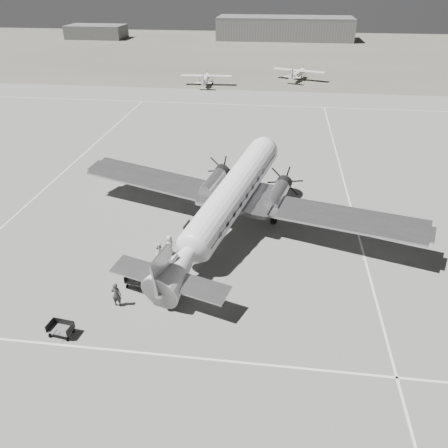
% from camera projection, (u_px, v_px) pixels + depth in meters
% --- Properties ---
extents(ground, '(260.00, 260.00, 0.00)m').
position_uv_depth(ground, '(214.00, 230.00, 36.72)').
color(ground, slate).
rests_on(ground, ground).
extents(taxi_line_near, '(60.00, 0.15, 0.01)m').
position_uv_depth(taxi_line_near, '(178.00, 356.00, 24.71)').
color(taxi_line_near, silver).
rests_on(taxi_line_near, ground).
extents(taxi_line_right, '(0.15, 80.00, 0.01)m').
position_uv_depth(taxi_line_right, '(360.00, 240.00, 35.42)').
color(taxi_line_right, silver).
rests_on(taxi_line_right, ground).
extents(taxi_line_left, '(0.15, 60.00, 0.01)m').
position_uv_depth(taxi_line_left, '(63.00, 173.00, 47.24)').
color(taxi_line_left, silver).
rests_on(taxi_line_left, ground).
extents(taxi_line_horizon, '(90.00, 0.15, 0.01)m').
position_uv_depth(taxi_line_horizon, '(249.00, 105.00, 71.04)').
color(taxi_line_horizon, silver).
rests_on(taxi_line_horizon, ground).
extents(grass_infield, '(260.00, 90.00, 0.01)m').
position_uv_depth(grass_infield, '(265.00, 52.00, 118.22)').
color(grass_infield, '#5A584B').
rests_on(grass_infield, ground).
extents(hangar_main, '(42.00, 14.00, 6.60)m').
position_uv_depth(hangar_main, '(285.00, 28.00, 137.47)').
color(hangar_main, slate).
rests_on(hangar_main, ground).
extents(shed_secondary, '(18.00, 10.00, 4.00)m').
position_uv_depth(shed_secondary, '(97.00, 32.00, 140.32)').
color(shed_secondary, '#4E4E4E').
rests_on(shed_secondary, ground).
extents(dc3_airliner, '(35.49, 29.47, 5.80)m').
position_uv_depth(dc3_airliner, '(227.00, 204.00, 34.62)').
color(dc3_airliner, '#B5B5B7').
rests_on(dc3_airliner, ground).
extents(light_plane_left, '(10.23, 8.47, 2.05)m').
position_uv_depth(light_plane_left, '(206.00, 80.00, 82.67)').
color(light_plane_left, silver).
rests_on(light_plane_left, ground).
extents(light_plane_right, '(12.76, 11.50, 2.20)m').
position_uv_depth(light_plane_right, '(298.00, 75.00, 86.49)').
color(light_plane_right, silver).
rests_on(light_plane_right, ground).
extents(baggage_cart_near, '(1.72, 1.35, 0.88)m').
position_uv_depth(baggage_cart_near, '(137.00, 281.00, 30.01)').
color(baggage_cart_near, '#4E4E4E').
rests_on(baggage_cart_near, ground).
extents(baggage_cart_far, '(1.63, 1.25, 0.85)m').
position_uv_depth(baggage_cart_far, '(61.00, 329.00, 25.98)').
color(baggage_cart_far, '#4E4E4E').
rests_on(baggage_cart_far, ground).
extents(ground_crew, '(0.65, 0.44, 1.77)m').
position_uv_depth(ground_crew, '(116.00, 295.00, 28.06)').
color(ground_crew, '#2C2C2C').
rests_on(ground_crew, ground).
extents(ramp_agent, '(0.92, 1.03, 1.76)m').
position_uv_depth(ramp_agent, '(160.00, 253.00, 32.19)').
color(ramp_agent, silver).
rests_on(ramp_agent, ground).
extents(passenger, '(0.67, 0.89, 1.64)m').
position_uv_depth(passenger, '(170.00, 245.00, 33.23)').
color(passenger, '#BCBCB9').
rests_on(passenger, ground).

